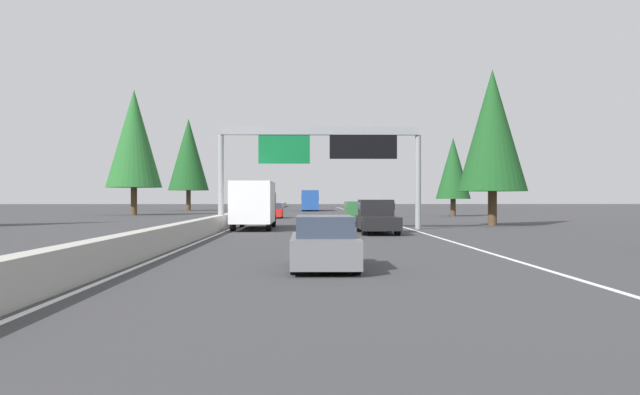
{
  "coord_description": "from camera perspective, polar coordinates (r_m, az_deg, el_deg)",
  "views": [
    {
      "loc": [
        -3.39,
        -5.02,
        1.96
      ],
      "look_at": [
        63.97,
        -6.35,
        2.0
      ],
      "focal_mm": 38.88,
      "sensor_mm": 36.0,
      "label": 1
    }
  ],
  "objects": [
    {
      "name": "median_barrier",
      "position": [
        83.57,
        -4.78,
        -1.07
      ],
      "size": [
        180.0,
        0.56,
        0.9
      ],
      "primitive_type": "cube",
      "color": "#ADAAA3",
      "rests_on": "ground"
    },
    {
      "name": "conifer_right_near",
      "position": [
        50.65,
        14.01,
        5.37
      ],
      "size": [
        4.88,
        4.88,
        11.08
      ],
      "color": "#4C3823",
      "rests_on": "ground"
    },
    {
      "name": "bus_distant_a",
      "position": [
        106.04,
        -0.84,
        -0.17
      ],
      "size": [
        11.5,
        2.55,
        3.1
      ],
      "color": "#1E4793",
      "rests_on": "ground"
    },
    {
      "name": "conifer_right_mid",
      "position": [
        75.86,
        10.9,
        2.36
      ],
      "size": [
        3.72,
        3.72,
        8.46
      ],
      "color": "#4C3823",
      "rests_on": "ground"
    },
    {
      "name": "minivan_mid_center",
      "position": [
        53.07,
        3.2,
        -1.12
      ],
      "size": [
        5.0,
        1.95,
        1.69
      ],
      "color": "#2D6B38",
      "rests_on": "ground"
    },
    {
      "name": "shoulder_stripe_right",
      "position": [
        73.7,
        3.93,
        -1.56
      ],
      "size": [
        160.0,
        0.16,
        0.01
      ],
      "primitive_type": "cube",
      "color": "silver",
      "rests_on": "ground"
    },
    {
      "name": "ground_plane",
      "position": [
        63.62,
        -5.66,
        -1.8
      ],
      "size": [
        320.0,
        320.0,
        0.0
      ],
      "primitive_type": "plane",
      "color": "#38383A"
    },
    {
      "name": "conifer_left_far",
      "position": [
        109.84,
        -10.77,
        3.49
      ],
      "size": [
        6.31,
        6.31,
        14.34
      ],
      "color": "#4C3823",
      "rests_on": "ground"
    },
    {
      "name": "sedan_mid_right",
      "position": [
        19.06,
        0.35,
        -3.87
      ],
      "size": [
        4.4,
        1.8,
        1.47
      ],
      "color": "slate",
      "rests_on": "ground"
    },
    {
      "name": "shoulder_stripe_median",
      "position": [
        73.57,
        -4.85,
        -1.56
      ],
      "size": [
        160.0,
        0.16,
        0.01
      ],
      "primitive_type": "cube",
      "color": "silver",
      "rests_on": "ground"
    },
    {
      "name": "sign_gantry_overhead",
      "position": [
        43.25,
        0.22,
        4.12
      ],
      "size": [
        0.5,
        12.68,
        6.39
      ],
      "color": "gray",
      "rests_on": "ground"
    },
    {
      "name": "pickup_mid_left",
      "position": [
        38.49,
        4.69,
        -1.59
      ],
      "size": [
        5.6,
        2.0,
        1.86
      ],
      "color": "black",
      "rests_on": "ground"
    },
    {
      "name": "sedan_near_right",
      "position": [
        67.54,
        -3.87,
        -1.12
      ],
      "size": [
        4.4,
        1.8,
        1.47
      ],
      "color": "red",
      "rests_on": "ground"
    },
    {
      "name": "conifer_left_mid",
      "position": [
        82.38,
        -15.07,
        4.71
      ],
      "size": [
        6.34,
        6.34,
        14.42
      ],
      "color": "#4C3823",
      "rests_on": "ground"
    },
    {
      "name": "box_truck_distant_b",
      "position": [
        43.47,
        -5.43,
        -0.49
      ],
      "size": [
        8.5,
        2.4,
        2.95
      ],
      "color": "white",
      "rests_on": "ground"
    }
  ]
}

